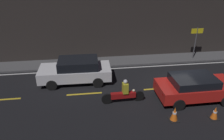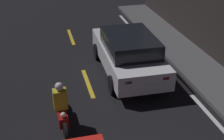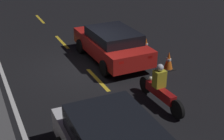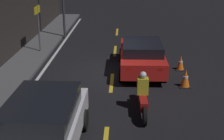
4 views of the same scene
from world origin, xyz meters
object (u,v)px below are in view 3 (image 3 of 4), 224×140
at_px(traffic_cone_near, 169,61).
at_px(taxi_red, 112,44).
at_px(motorcycle, 160,89).
at_px(traffic_cone_mid, 146,45).

bearing_deg(traffic_cone_near, taxi_red, 42.59).
bearing_deg(motorcycle, taxi_red, -4.11).
bearing_deg(traffic_cone_mid, motorcycle, 154.71).
bearing_deg(motorcycle, traffic_cone_mid, -27.11).
distance_m(taxi_red, traffic_cone_near, 2.44).
bearing_deg(traffic_cone_mid, traffic_cone_near, 175.92).
distance_m(motorcycle, traffic_cone_near, 2.78).
bearing_deg(taxi_red, traffic_cone_near, -137.76).
xyz_separation_m(motorcycle, traffic_cone_near, (2.12, -1.79, -0.19)).
height_order(traffic_cone_near, traffic_cone_mid, traffic_cone_near).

